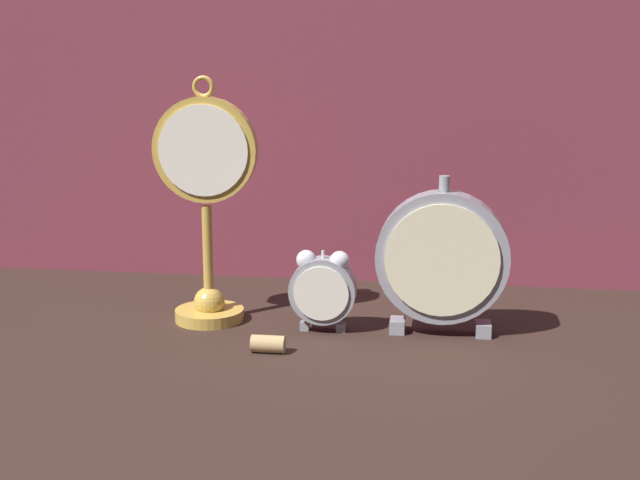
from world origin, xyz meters
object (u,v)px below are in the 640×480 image
pocket_watch_on_stand (206,208)px  alarm_clock_twin_bell (323,287)px  wine_cork (268,344)px  mantel_clock_silver (442,258)px

pocket_watch_on_stand → alarm_clock_twin_bell: 0.19m
pocket_watch_on_stand → alarm_clock_twin_bell: (0.16, -0.03, -0.10)m
alarm_clock_twin_bell → pocket_watch_on_stand: bearing=171.1°
pocket_watch_on_stand → wine_cork: size_ratio=8.01×
pocket_watch_on_stand → wine_cork: (0.11, -0.12, -0.15)m
mantel_clock_silver → wine_cork: size_ratio=5.04×
mantel_clock_silver → wine_cork: mantel_clock_silver is taller
alarm_clock_twin_bell → wine_cork: (-0.06, -0.09, -0.05)m
pocket_watch_on_stand → mantel_clock_silver: size_ratio=1.59×
wine_cork → pocket_watch_on_stand: bearing=132.1°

